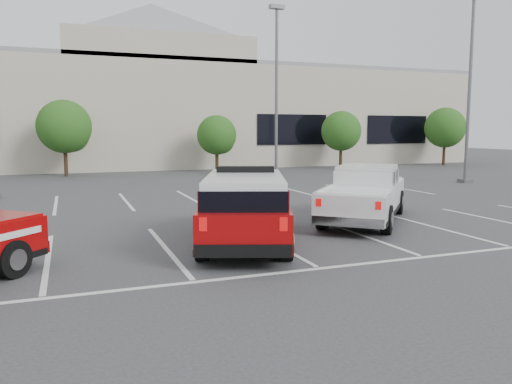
# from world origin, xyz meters

# --- Properties ---
(ground) EXTENTS (120.00, 120.00, 0.00)m
(ground) POSITION_xyz_m (0.00, 0.00, 0.00)
(ground) COLOR #343436
(ground) RESTS_ON ground
(stall_markings) EXTENTS (23.00, 15.00, 0.01)m
(stall_markings) POSITION_xyz_m (0.00, 4.50, 0.01)
(stall_markings) COLOR silver
(stall_markings) RESTS_ON ground
(convention_building) EXTENTS (60.00, 16.99, 13.20)m
(convention_building) POSITION_xyz_m (0.18, 31.86, 4.72)
(convention_building) COLOR #C0B4A2
(convention_building) RESTS_ON ground
(tree_mid_left) EXTENTS (3.37, 3.37, 4.85)m
(tree_mid_left) POSITION_xyz_m (-4.91, 22.05, 3.04)
(tree_mid_left) COLOR #3F2B19
(tree_mid_left) RESTS_ON ground
(tree_mid_right) EXTENTS (2.77, 2.77, 3.99)m
(tree_mid_right) POSITION_xyz_m (5.09, 22.05, 2.50)
(tree_mid_right) COLOR #3F2B19
(tree_mid_right) RESTS_ON ground
(tree_right) EXTENTS (3.07, 3.07, 4.42)m
(tree_right) POSITION_xyz_m (15.09, 22.05, 2.77)
(tree_right) COLOR #3F2B19
(tree_right) RESTS_ON ground
(tree_far_right) EXTENTS (3.37, 3.37, 4.85)m
(tree_far_right) POSITION_xyz_m (25.09, 22.05, 3.04)
(tree_far_right) COLOR #3F2B19
(tree_far_right) RESTS_ON ground
(light_pole_mid) EXTENTS (0.90, 0.60, 10.24)m
(light_pole_mid) POSITION_xyz_m (7.00, 16.00, 5.19)
(light_pole_mid) COLOR #59595E
(light_pole_mid) RESTS_ON ground
(light_pole_right) EXTENTS (0.90, 0.60, 10.24)m
(light_pole_right) POSITION_xyz_m (16.00, 10.00, 5.19)
(light_pole_right) COLOR #59595E
(light_pole_right) RESTS_ON ground
(fire_chief_suv) EXTENTS (3.85, 5.96, 1.97)m
(fire_chief_suv) POSITION_xyz_m (-0.68, -0.07, 0.81)
(fire_chief_suv) COLOR #900608
(fire_chief_suv) RESTS_ON ground
(white_pickup) EXTENTS (5.31, 5.63, 1.77)m
(white_pickup) POSITION_xyz_m (4.01, 1.67, 0.71)
(white_pickup) COLOR silver
(white_pickup) RESTS_ON ground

